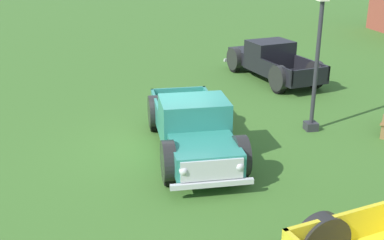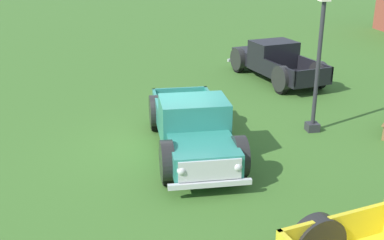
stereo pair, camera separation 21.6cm
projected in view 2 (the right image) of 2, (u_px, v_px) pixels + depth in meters
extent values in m
plane|color=#3D6B28|center=(172.00, 145.00, 13.27)|extent=(80.00, 80.00, 0.00)
cube|color=#2D8475|center=(204.00, 155.00, 11.08)|extent=(1.56, 1.58, 0.57)
cube|color=silver|center=(210.00, 170.00, 10.34)|extent=(0.08, 1.41, 0.47)
sphere|color=silver|center=(238.00, 167.00, 10.44)|extent=(0.21, 0.21, 0.21)
sphere|color=silver|center=(181.00, 171.00, 10.26)|extent=(0.21, 0.21, 0.21)
cube|color=#2D8475|center=(194.00, 121.00, 12.30)|extent=(1.35, 1.73, 1.18)
cube|color=#8C9EA8|center=(198.00, 120.00, 11.63)|extent=(0.06, 1.48, 0.52)
cube|color=#2D8475|center=(185.00, 118.00, 14.10)|extent=(2.18, 1.74, 0.10)
cube|color=#2D8475|center=(212.00, 106.00, 14.11)|extent=(2.16, 0.11, 0.57)
cube|color=#2D8475|center=(157.00, 108.00, 13.87)|extent=(2.16, 0.11, 0.57)
cube|color=#2D8475|center=(180.00, 96.00, 14.95)|extent=(0.10, 1.72, 0.57)
cylinder|color=black|center=(239.00, 164.00, 11.30)|extent=(0.78, 0.23, 0.78)
cylinder|color=#B7B7BC|center=(240.00, 164.00, 11.30)|extent=(0.32, 0.25, 0.31)
cylinder|color=black|center=(239.00, 156.00, 11.23)|extent=(0.99, 0.30, 0.99)
cylinder|color=black|center=(167.00, 169.00, 11.05)|extent=(0.78, 0.23, 0.78)
cylinder|color=#B7B7BC|center=(167.00, 169.00, 11.05)|extent=(0.32, 0.25, 0.31)
cylinder|color=black|center=(167.00, 161.00, 10.98)|extent=(0.99, 0.30, 0.99)
cylinder|color=black|center=(211.00, 115.00, 14.49)|extent=(0.78, 0.23, 0.78)
cylinder|color=#B7B7BC|center=(212.00, 115.00, 14.49)|extent=(0.32, 0.25, 0.31)
cylinder|color=black|center=(211.00, 109.00, 14.42)|extent=(0.99, 0.30, 0.99)
cylinder|color=black|center=(155.00, 118.00, 14.24)|extent=(0.78, 0.23, 0.78)
cylinder|color=#B7B7BC|center=(155.00, 118.00, 14.23)|extent=(0.32, 0.25, 0.31)
cylinder|color=black|center=(155.00, 112.00, 14.17)|extent=(0.99, 0.30, 0.99)
cube|color=silver|center=(210.00, 184.00, 10.42)|extent=(0.12, 1.88, 0.12)
cube|color=black|center=(255.00, 55.00, 20.80)|extent=(1.83, 1.85, 0.56)
cube|color=silver|center=(247.00, 52.00, 21.47)|extent=(0.38, 1.36, 0.47)
sphere|color=silver|center=(235.00, 53.00, 21.22)|extent=(0.20, 0.20, 0.20)
sphere|color=silver|center=(259.00, 50.00, 21.67)|extent=(0.20, 0.20, 0.20)
cube|color=black|center=(273.00, 55.00, 19.47)|extent=(1.67, 1.95, 1.16)
cube|color=#8C9EA8|center=(266.00, 46.00, 19.91)|extent=(0.38, 1.43, 0.51)
cube|color=black|center=(296.00, 78.00, 18.17)|extent=(2.46, 2.14, 0.10)
cube|color=black|center=(279.00, 72.00, 17.76)|extent=(2.09, 0.57, 0.56)
cube|color=black|center=(315.00, 68.00, 18.35)|extent=(2.09, 0.57, 0.56)
cube|color=black|center=(313.00, 77.00, 17.17)|extent=(0.47, 1.67, 0.56)
cylinder|color=black|center=(238.00, 64.00, 20.59)|extent=(0.80, 0.39, 0.77)
cylinder|color=#B7B7BC|center=(238.00, 64.00, 20.58)|extent=(0.36, 0.31, 0.31)
cylinder|color=black|center=(238.00, 59.00, 20.52)|extent=(1.01, 0.50, 0.97)
cylinder|color=black|center=(272.00, 60.00, 21.20)|extent=(0.80, 0.39, 0.77)
cylinder|color=#B7B7BC|center=(272.00, 60.00, 21.21)|extent=(0.36, 0.31, 0.31)
cylinder|color=black|center=(272.00, 56.00, 21.14)|extent=(1.01, 0.50, 0.97)
cylinder|color=black|center=(281.00, 84.00, 17.66)|extent=(0.80, 0.39, 0.77)
cylinder|color=#B7B7BC|center=(281.00, 84.00, 17.66)|extent=(0.36, 0.31, 0.31)
cylinder|color=black|center=(281.00, 79.00, 17.59)|extent=(1.01, 0.50, 0.97)
cylinder|color=black|center=(319.00, 79.00, 18.28)|extent=(0.80, 0.39, 0.77)
cylinder|color=#B7B7BC|center=(319.00, 79.00, 18.28)|extent=(0.36, 0.31, 0.31)
cylinder|color=black|center=(319.00, 74.00, 18.21)|extent=(1.01, 0.50, 0.97)
cube|color=silver|center=(246.00, 59.00, 21.62)|extent=(0.52, 1.82, 0.12)
cube|color=yellow|center=(332.00, 231.00, 7.97)|extent=(0.60, 2.16, 0.58)
cube|color=#2D2D33|center=(312.00, 127.00, 14.26)|extent=(0.36, 0.36, 0.25)
cylinder|color=#2D2D33|center=(318.00, 65.00, 13.59)|extent=(0.12, 0.12, 3.57)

